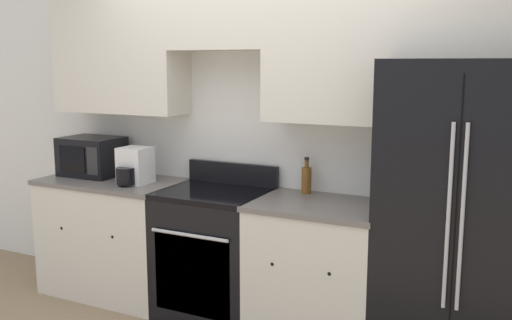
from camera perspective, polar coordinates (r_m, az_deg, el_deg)
The scene contains 8 objects.
wall_back at distance 4.05m, azimuth 1.92°, elevation 5.79°, with size 8.00×0.39×2.60m.
lower_cabinets_left at distance 4.72m, azimuth -13.97°, elevation -7.40°, with size 1.12×0.64×0.93m.
lower_cabinets_right at distance 3.88m, azimuth 6.14°, elevation -10.93°, with size 0.86×0.64×0.93m.
oven_range at distance 4.20m, azimuth -4.17°, elevation -9.21°, with size 0.75×0.65×1.09m.
refrigerator at distance 3.60m, azimuth 20.00°, elevation -5.41°, with size 0.94×0.76×1.85m.
microwave at distance 4.79m, azimuth -16.07°, elevation 0.36°, with size 0.47×0.36×0.31m.
bottle at distance 3.99m, azimuth 5.07°, elevation -1.91°, with size 0.07×0.07×0.26m.
electric_kettle at distance 4.39m, azimuth -12.12°, elevation -0.69°, with size 0.22×0.29×0.27m.
Camera 1 is at (1.69, -3.10, 1.83)m, focal length 40.00 mm.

